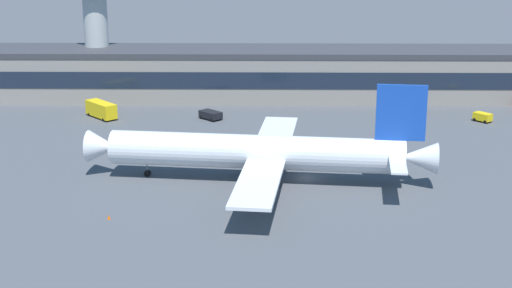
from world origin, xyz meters
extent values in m
plane|color=#4C4F54|center=(0.00, 0.00, 0.00)|extent=(600.00, 600.00, 0.00)
cube|color=gray|center=(0.00, 57.80, 5.20)|extent=(153.37, 15.53, 10.41)
cube|color=#38383D|center=(0.00, 57.80, 11.01)|extent=(156.43, 15.85, 1.20)
cube|color=#192333|center=(0.00, 49.98, 5.73)|extent=(150.30, 0.16, 3.75)
cylinder|color=white|center=(-8.22, -1.58, 4.87)|extent=(47.11, 10.54, 5.45)
cone|color=white|center=(-33.10, 1.16, 4.87)|extent=(5.44, 5.68, 5.18)
cone|color=white|center=(16.93, -4.35, 4.87)|extent=(6.50, 5.53, 4.90)
cube|color=#1947B2|center=(14.04, -4.03, 11.96)|extent=(7.64, 1.33, 8.72)
cube|color=white|center=(12.89, -9.94, 5.69)|extent=(3.46, 10.01, 0.30)
cube|color=white|center=(14.20, 1.98, 5.69)|extent=(3.46, 10.01, 0.30)
cube|color=white|center=(-7.69, -14.97, 4.33)|extent=(8.27, 21.59, 0.50)
cube|color=white|center=(-4.78, 11.38, 4.33)|extent=(8.27, 21.59, 0.50)
cylinder|color=#99999E|center=(-8.33, -11.72, 2.43)|extent=(4.80, 3.47, 3.00)
cylinder|color=#99999E|center=(-6.12, 8.35, 2.43)|extent=(4.80, 3.47, 3.00)
cylinder|color=black|center=(-25.90, 0.37, 0.55)|extent=(1.15, 0.62, 1.10)
cylinder|color=slate|center=(-25.90, 0.37, 1.90)|extent=(0.24, 0.24, 2.15)
cylinder|color=black|center=(-6.17, -4.27, 0.55)|extent=(1.15, 0.62, 1.10)
cylinder|color=slate|center=(-6.17, -4.27, 1.90)|extent=(0.24, 0.24, 2.15)
cylinder|color=black|center=(-5.63, 0.60, 0.55)|extent=(1.15, 0.62, 1.10)
cylinder|color=slate|center=(-5.63, 0.60, 1.90)|extent=(0.24, 0.24, 2.15)
cylinder|color=#B7B7B2|center=(-46.27, 60.91, 12.38)|extent=(5.55, 5.55, 24.76)
cube|color=red|center=(26.01, 42.57, 1.10)|extent=(4.20, 4.64, 1.50)
cube|color=black|center=(25.27, 41.61, 1.40)|extent=(2.33, 2.29, 0.38)
cylinder|color=black|center=(25.74, 40.83, 0.35)|extent=(0.67, 0.74, 0.70)
cylinder|color=black|center=(24.39, 41.88, 0.35)|extent=(0.67, 0.74, 0.70)
cylinder|color=black|center=(27.63, 43.25, 0.35)|extent=(0.67, 0.74, 0.70)
cylinder|color=black|center=(26.28, 44.31, 0.35)|extent=(0.67, 0.74, 0.70)
cube|color=yellow|center=(-41.27, 38.71, 1.85)|extent=(7.68, 8.13, 3.00)
cube|color=black|center=(-39.74, 36.98, 2.45)|extent=(3.88, 3.91, 0.75)
cylinder|color=black|center=(-38.38, 37.35, 0.35)|extent=(0.69, 0.72, 0.70)
cylinder|color=black|center=(-40.26, 35.67, 0.35)|extent=(0.69, 0.72, 0.70)
cylinder|color=black|center=(-42.29, 41.74, 0.35)|extent=(0.69, 0.72, 0.70)
cylinder|color=black|center=(-44.17, 40.06, 0.35)|extent=(0.69, 0.72, 0.70)
cube|color=black|center=(-18.17, 37.63, 1.05)|extent=(5.23, 5.24, 1.40)
cube|color=black|center=(-17.24, 36.70, 1.33)|extent=(2.88, 2.88, 0.35)
cylinder|color=black|center=(-16.16, 37.27, 0.35)|extent=(0.71, 0.71, 0.70)
cylinder|color=black|center=(-17.82, 35.62, 0.35)|extent=(0.71, 0.71, 0.70)
cylinder|color=black|center=(-18.52, 39.65, 0.35)|extent=(0.71, 0.71, 0.70)
cylinder|color=black|center=(-20.18, 38.00, 0.35)|extent=(0.71, 0.71, 0.70)
cube|color=yellow|center=(38.17, 36.44, 1.10)|extent=(3.87, 4.03, 1.50)
cube|color=black|center=(38.82, 35.69, 1.40)|extent=(2.21, 2.16, 0.38)
cylinder|color=black|center=(39.67, 36.08, 0.35)|extent=(0.69, 0.72, 0.70)
cylinder|color=black|center=(38.32, 34.90, 0.35)|extent=(0.69, 0.72, 0.70)
cylinder|color=black|center=(38.02, 37.98, 0.35)|extent=(0.69, 0.72, 0.70)
cylinder|color=black|center=(36.66, 36.80, 0.35)|extent=(0.69, 0.72, 0.70)
cone|color=#F2590C|center=(-28.57, -18.22, 0.31)|extent=(0.49, 0.49, 0.62)
camera|label=1|loc=(-6.64, -118.91, 40.61)|focal=54.32mm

